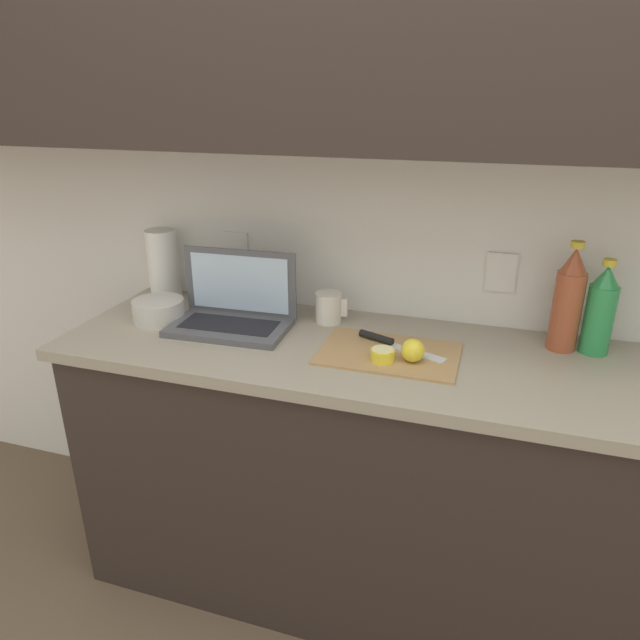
# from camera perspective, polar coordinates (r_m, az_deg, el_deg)

# --- Properties ---
(ground_plane) EXTENTS (12.00, 12.00, 0.00)m
(ground_plane) POSITION_cam_1_polar(r_m,az_deg,el_deg) (2.16, 8.67, -25.33)
(ground_plane) COLOR brown
(ground_plane) RESTS_ON ground
(wall_back) EXTENTS (5.20, 0.38, 2.60)m
(wall_back) POSITION_cam_1_polar(r_m,az_deg,el_deg) (1.68, 13.22, 20.79)
(wall_back) COLOR white
(wall_back) RESTS_ON ground_plane
(counter_unit) EXTENTS (2.16, 0.58, 0.88)m
(counter_unit) POSITION_cam_1_polar(r_m,az_deg,el_deg) (1.85, 10.11, -15.85)
(counter_unit) COLOR #332823
(counter_unit) RESTS_ON ground_plane
(laptop) EXTENTS (0.38, 0.23, 0.23)m
(laptop) POSITION_cam_1_polar(r_m,az_deg,el_deg) (1.81, -8.63, 1.10)
(laptop) COLOR #515156
(laptop) RESTS_ON counter_unit
(cutting_board) EXTENTS (0.39, 0.26, 0.01)m
(cutting_board) POSITION_cam_1_polar(r_m,az_deg,el_deg) (1.62, 6.91, -3.33)
(cutting_board) COLOR tan
(cutting_board) RESTS_ON counter_unit
(knife) EXTENTS (0.27, 0.13, 0.02)m
(knife) POSITION_cam_1_polar(r_m,az_deg,el_deg) (1.67, 6.66, -2.11)
(knife) COLOR silver
(knife) RESTS_ON cutting_board
(lemon_half_cut) EXTENTS (0.07, 0.07, 0.03)m
(lemon_half_cut) POSITION_cam_1_polar(r_m,az_deg,el_deg) (1.56, 6.28, -3.47)
(lemon_half_cut) COLOR yellow
(lemon_half_cut) RESTS_ON cutting_board
(lemon_whole_beside) EXTENTS (0.06, 0.06, 0.06)m
(lemon_whole_beside) POSITION_cam_1_polar(r_m,az_deg,el_deg) (1.56, 9.28, -3.03)
(lemon_whole_beside) COLOR yellow
(lemon_whole_beside) RESTS_ON cutting_board
(bottle_green_soda) EXTENTS (0.08, 0.08, 0.27)m
(bottle_green_soda) POSITION_cam_1_polar(r_m,az_deg,el_deg) (1.76, 26.23, 0.82)
(bottle_green_soda) COLOR #2D934C
(bottle_green_soda) RESTS_ON counter_unit
(bottle_oil_tall) EXTENTS (0.08, 0.08, 0.32)m
(bottle_oil_tall) POSITION_cam_1_polar(r_m,az_deg,el_deg) (1.74, 23.54, 1.77)
(bottle_oil_tall) COLOR #A34C2D
(bottle_oil_tall) RESTS_ON counter_unit
(measuring_cup) EXTENTS (0.10, 0.08, 0.10)m
(measuring_cup) POSITION_cam_1_polar(r_m,az_deg,el_deg) (1.82, 0.88, 1.26)
(measuring_cup) COLOR silver
(measuring_cup) RESTS_ON counter_unit
(bowl_white) EXTENTS (0.16, 0.16, 0.07)m
(bowl_white) POSITION_cam_1_polar(r_m,az_deg,el_deg) (1.91, -15.84, 0.95)
(bowl_white) COLOR beige
(bowl_white) RESTS_ON counter_unit
(paper_towel_roll) EXTENTS (0.11, 0.11, 0.25)m
(paper_towel_roll) POSITION_cam_1_polar(r_m,az_deg,el_deg) (2.08, -15.37, 5.36)
(paper_towel_roll) COLOR white
(paper_towel_roll) RESTS_ON counter_unit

